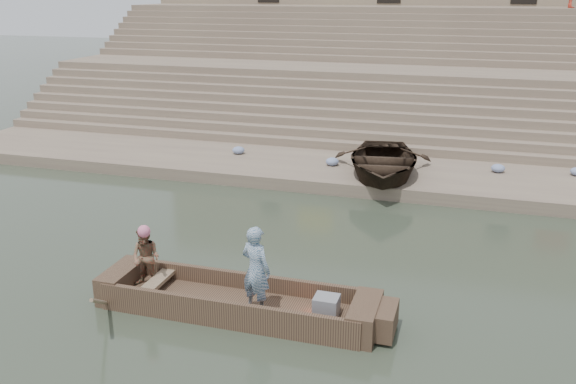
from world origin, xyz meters
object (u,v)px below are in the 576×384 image
at_px(rowing_man, 146,258).
at_px(main_rowboat, 236,307).
at_px(standing_man, 256,270).
at_px(beached_rowboat, 383,161).
at_px(television, 326,306).

bearing_deg(rowing_man, main_rowboat, 0.22).
relative_size(standing_man, rowing_man, 1.35).
distance_m(rowing_man, beached_rowboat, 9.47).
bearing_deg(television, rowing_man, 178.44).
relative_size(standing_man, beached_rowboat, 0.38).
bearing_deg(beached_rowboat, main_rowboat, -107.70).
height_order(rowing_man, television, rowing_man).
height_order(main_rowboat, beached_rowboat, beached_rowboat).
relative_size(main_rowboat, beached_rowboat, 1.10).
bearing_deg(television, standing_man, -171.49).
bearing_deg(main_rowboat, beached_rowboat, 80.43).
xyz_separation_m(rowing_man, beached_rowboat, (3.50, 8.80, 0.01)).
xyz_separation_m(standing_man, rowing_man, (-2.50, 0.30, -0.22)).
bearing_deg(standing_man, main_rowboat, -2.23).
xyz_separation_m(television, beached_rowboat, (-0.31, 8.90, 0.45)).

